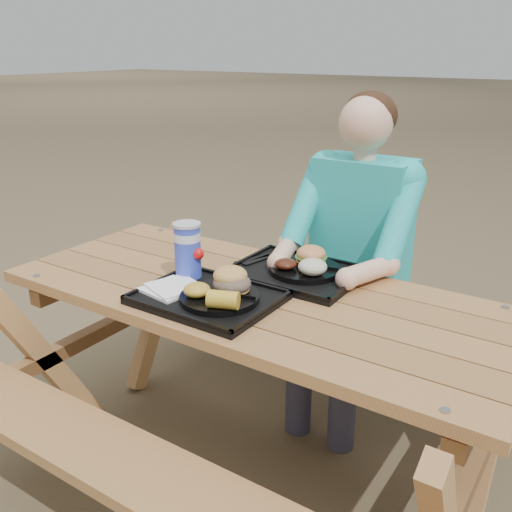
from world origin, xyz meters
The scene contains 18 objects.
ground centered at (0.00, 0.00, 0.00)m, with size 60.00×60.00×0.00m, color #999999.
picnic_table centered at (0.00, 0.00, 0.38)m, with size 1.80×1.49×0.75m, color #999999, non-canonical shape.
tray_near centered at (-0.09, -0.16, 0.76)m, with size 0.45×0.35×0.02m, color black.
tray_far centered at (0.05, 0.20, 0.76)m, with size 0.45×0.35×0.02m, color black.
plate_near centered at (-0.03, -0.16, 0.78)m, with size 0.26×0.26×0.02m, color black.
plate_far centered at (0.08, 0.21, 0.78)m, with size 0.26×0.26×0.02m, color black.
napkin_stack centered at (-0.22, -0.19, 0.78)m, with size 0.16×0.16×0.02m, color white.
soda_cup centered at (-0.25, -0.06, 0.86)m, with size 0.09×0.09×0.19m, color #1A2FC7.
condiment_bbq centered at (-0.10, -0.03, 0.78)m, with size 0.04×0.04×0.03m, color black.
condiment_mustard centered at (-0.02, -0.04, 0.78)m, with size 0.05×0.05×0.03m, color orange.
sandwich centered at (-0.02, -0.12, 0.85)m, with size 0.12×0.12×0.12m, color gold, non-canonical shape.
mac_cheese centered at (-0.09, -0.21, 0.81)m, with size 0.09×0.09×0.04m, color gold.
corn_cob centered at (0.04, -0.24, 0.82)m, with size 0.10×0.10×0.06m, color gold, non-canonical shape.
cutlery_far centered at (-0.13, 0.22, 0.77)m, with size 0.03×0.16×0.01m, color black.
burger centered at (0.07, 0.26, 0.84)m, with size 0.11×0.11×0.10m, color #DE894E, non-canonical shape.
baked_beans centered at (0.03, 0.15, 0.81)m, with size 0.08×0.08×0.04m, color #471B0E.
potato_salad centered at (0.13, 0.16, 0.82)m, with size 0.10×0.10×0.06m, color beige.
diner centered at (0.12, 0.60, 0.64)m, with size 0.48×0.84×1.28m, color #198FB2, non-canonical shape.
Camera 1 is at (1.00, -1.51, 1.55)m, focal length 40.00 mm.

